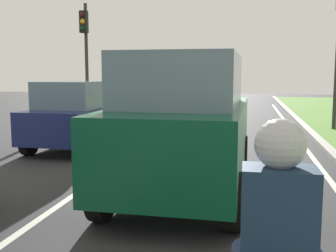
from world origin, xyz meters
TOP-DOWN VIEW (x-y plane):
  - ground_plane at (0.00, 14.00)m, footprint 60.00×60.00m
  - lane_line_center at (-0.70, 14.00)m, footprint 0.12×32.00m
  - lane_line_right_edge at (3.60, 14.00)m, footprint 0.12×32.00m
  - curb_right at (4.10, 14.00)m, footprint 0.24×48.00m
  - car_suv_ahead at (1.06, 9.56)m, footprint 2.03×4.53m
  - car_hatchback_far at (-2.36, 13.15)m, footprint 1.83×3.75m
  - rider_person at (2.25, 5.27)m, footprint 0.50×0.40m
  - traffic_light_overhead_left at (-4.72, 19.47)m, footprint 0.32×0.50m

SIDE VIEW (x-z plane):
  - ground_plane at x=0.00m, z-range 0.00..0.00m
  - lane_line_center at x=-0.70m, z-range 0.00..0.01m
  - lane_line_right_edge at x=3.60m, z-range 0.00..0.01m
  - curb_right at x=4.10m, z-range 0.00..0.12m
  - car_hatchback_far at x=-2.36m, z-range -0.01..1.77m
  - car_suv_ahead at x=1.06m, z-range 0.03..2.31m
  - rider_person at x=2.25m, z-range 0.61..1.77m
  - traffic_light_overhead_left at x=-4.72m, z-range 0.82..5.71m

